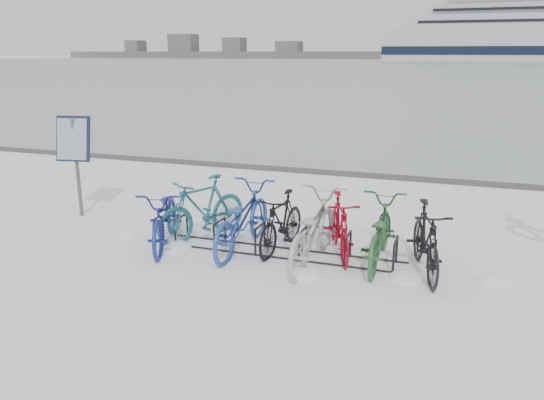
{
  "coord_description": "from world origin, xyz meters",
  "views": [
    {
      "loc": [
        2.46,
        -7.63,
        3.14
      ],
      "look_at": [
        -0.36,
        0.6,
        0.71
      ],
      "focal_mm": 35.0,
      "sensor_mm": 36.0,
      "label": 1
    }
  ],
  "objects": [
    {
      "name": "ground",
      "position": [
        0.0,
        0.0,
        0.0
      ],
      "size": [
        900.0,
        900.0,
        0.0
      ],
      "primitive_type": "plane",
      "color": "white",
      "rests_on": "ground"
    },
    {
      "name": "bike_2",
      "position": [
        -0.69,
        0.02,
        0.56
      ],
      "size": [
        0.79,
        2.14,
        1.11
      ],
      "primitive_type": "imported",
      "rotation": [
        0.0,
        0.0,
        3.12
      ],
      "color": "#27439A",
      "rests_on": "ground"
    },
    {
      "name": "bike_7",
      "position": [
        2.23,
        -0.02,
        0.54
      ],
      "size": [
        0.93,
        1.86,
        1.08
      ],
      "primitive_type": "imported",
      "rotation": [
        0.0,
        0.0,
        0.25
      ],
      "color": "black",
      "rests_on": "ground"
    },
    {
      "name": "info_board",
      "position": [
        -4.41,
        0.67,
        1.42
      ],
      "size": [
        0.69,
        0.36,
        1.98
      ],
      "rotation": [
        0.0,
        0.0,
        0.18
      ],
      "color": "#595B5E",
      "rests_on": "ground"
    },
    {
      "name": "quay_edge",
      "position": [
        0.0,
        5.9,
        0.05
      ],
      "size": [
        400.0,
        0.25,
        0.1
      ],
      "primitive_type": "cube",
      "color": "#3F3F42",
      "rests_on": "ground"
    },
    {
      "name": "shoreline",
      "position": [
        -122.02,
        260.0,
        2.79
      ],
      "size": [
        180.0,
        12.0,
        9.5
      ],
      "color": "#505050",
      "rests_on": "ground"
    },
    {
      "name": "bike_rack",
      "position": [
        0.0,
        0.0,
        0.18
      ],
      "size": [
        4.0,
        0.48,
        0.46
      ],
      "color": "black",
      "rests_on": "ground"
    },
    {
      "name": "bike_3",
      "position": [
        -0.07,
        0.22,
        0.49
      ],
      "size": [
        0.65,
        1.69,
        0.99
      ],
      "primitive_type": "imported",
      "rotation": [
        0.0,
        0.0,
        -0.11
      ],
      "color": "black",
      "rests_on": "ground"
    },
    {
      "name": "bike_5",
      "position": [
        0.89,
        0.27,
        0.51
      ],
      "size": [
        1.04,
        1.75,
        1.02
      ],
      "primitive_type": "imported",
      "rotation": [
        0.0,
        0.0,
        0.36
      ],
      "color": "#9D0518",
      "rests_on": "ground"
    },
    {
      "name": "ice_sheet",
      "position": [
        0.0,
        155.0,
        0.01
      ],
      "size": [
        400.0,
        298.0,
        0.02
      ],
      "primitive_type": "cube",
      "color": "#98A2AB",
      "rests_on": "ground"
    },
    {
      "name": "bike_4",
      "position": [
        0.55,
        -0.16,
        0.56
      ],
      "size": [
        0.84,
        2.17,
        1.12
      ],
      "primitive_type": "imported",
      "rotation": [
        0.0,
        0.0,
        3.1
      ],
      "color": "#A5A8AD",
      "rests_on": "ground"
    },
    {
      "name": "bike_6",
      "position": [
        1.52,
        0.18,
        0.52
      ],
      "size": [
        0.7,
        1.98,
        1.04
      ],
      "primitive_type": "imported",
      "rotation": [
        0.0,
        0.0,
        3.15
      ],
      "color": "#285A2F",
      "rests_on": "ground"
    },
    {
      "name": "bike_1",
      "position": [
        -1.53,
        0.29,
        0.56
      ],
      "size": [
        1.29,
        1.93,
        1.13
      ],
      "primitive_type": "imported",
      "rotation": [
        0.0,
        0.0,
        -0.44
      ],
      "color": "#1E5C66",
      "rests_on": "ground"
    },
    {
      "name": "snow_drifts",
      "position": [
        0.41,
        -0.27,
        0.0
      ],
      "size": [
        6.45,
        1.9,
        0.21
      ],
      "color": "white",
      "rests_on": "ground"
    },
    {
      "name": "bike_0",
      "position": [
        -1.97,
        -0.21,
        0.52
      ],
      "size": [
        1.34,
        2.11,
        1.04
      ],
      "primitive_type": "imported",
      "rotation": [
        0.0,
        0.0,
        0.36
      ],
      "color": "navy",
      "rests_on": "ground"
    }
  ]
}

